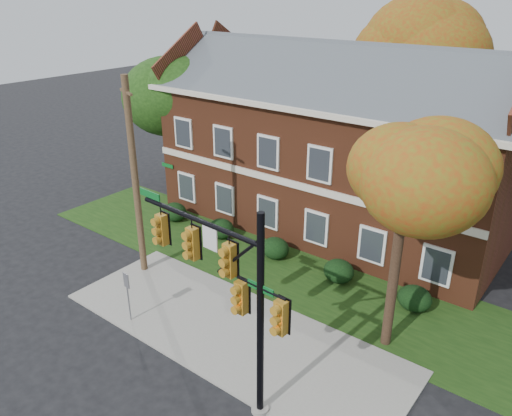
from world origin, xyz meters
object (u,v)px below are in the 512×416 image
Objects in this scene: hedge_right at (339,271)px; tree_far_rear at (424,48)px; utility_pole at (135,179)px; apartment_building at (335,136)px; hedge_left at (221,229)px; hedge_center at (275,248)px; hedge_far_right at (415,298)px; hedge_far_left at (175,212)px; traffic_signal at (229,281)px; tree_near_right at (412,177)px; sign_post at (127,289)px; tree_left_rear at (186,86)px.

hedge_right is 0.12× the size of tree_far_rear.
apartment_building is at bearing 89.13° from utility_pole.
utility_pole reaches higher than hedge_left.
hedge_far_right is at bearing 0.00° from hedge_center.
hedge_far_right is (7.00, 0.00, 0.00)m from hedge_center.
hedge_left is (3.50, 0.00, 0.00)m from hedge_far_left.
apartment_building reaches higher than hedge_center.
traffic_signal is at bearing -73.04° from apartment_building.
hedge_left is 0.12× the size of tree_far_rear.
tree_far_rear is at bearing 110.27° from tree_near_right.
hedge_far_right is 0.16× the size of utility_pole.
sign_post is (-8.76, -4.80, -5.18)m from tree_near_right.
hedge_right is 1.00× the size of hedge_far_right.
hedge_far_left is 7.00m from hedge_center.
hedge_far_left is 3.50m from hedge_left.
tree_left_rear is at bearing 128.74° from sign_post.
hedge_center is at bearing 158.58° from tree_near_right.
traffic_signal is (11.07, -8.09, 3.71)m from hedge_far_left.
apartment_building reaches higher than tree_left_rear.
hedge_right is at bearing 0.00° from hedge_center.
tree_near_right is at bearing 31.11° from utility_pole.
hedge_left is 16.25m from tree_far_rear.
hedge_right is 7.72m from tree_near_right.
hedge_right is (10.50, 0.00, 0.00)m from hedge_far_left.
hedge_far_left is at bearing 180.00° from hedge_right.
tree_left_rear is 4.04× the size of sign_post.
hedge_right is 0.64× the size of sign_post.
tree_far_rear is (-5.88, 15.93, 2.17)m from tree_near_right.
apartment_building reaches higher than sign_post.
hedge_left is at bearing -33.59° from tree_left_rear.
tree_near_right is 1.26× the size of traffic_signal.
hedge_left is 7.00m from hedge_right.
apartment_building is 2.12× the size of tree_left_rear.
apartment_building is 9.82m from hedge_far_right.
tree_left_rear reaches higher than traffic_signal.
hedge_left is 1.00× the size of hedge_right.
apartment_building is at bearing 56.33° from hedge_left.
tree_left_rear is (-2.73, 4.14, 6.16)m from hedge_far_left.
hedge_center is 7.46m from utility_pole.
hedge_far_left is at bearing 180.00° from hedge_left.
tree_near_right is at bearing 62.35° from traffic_signal.
tree_far_rear is (-5.66, 13.09, 8.32)m from hedge_far_right.
hedge_right is at bearing 60.52° from sign_post.
hedge_right is (3.50, 0.00, 0.00)m from hedge_center.
hedge_center is 0.16× the size of utility_pole.
apartment_building is 13.45m from sign_post.
tree_near_right reaches higher than hedge_right.
utility_pole is (-4.16, -9.95, -0.43)m from apartment_building.
hedge_far_right is at bearing -13.89° from tree_left_rear.
hedge_right is 0.16× the size of tree_near_right.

